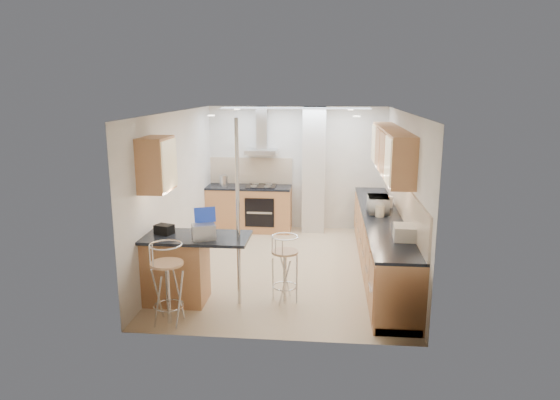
# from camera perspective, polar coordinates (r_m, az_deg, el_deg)

# --- Properties ---
(ground) EXTENTS (4.80, 4.80, 0.00)m
(ground) POSITION_cam_1_polar(r_m,az_deg,el_deg) (8.22, 0.83, -7.69)
(ground) COLOR beige
(ground) RESTS_ON ground
(room_shell) EXTENTS (3.64, 4.84, 2.51)m
(room_shell) POSITION_cam_1_polar(r_m,az_deg,el_deg) (8.16, 3.35, 3.37)
(room_shell) COLOR white
(room_shell) RESTS_ON ground
(right_counter) EXTENTS (0.63, 4.40, 0.92)m
(right_counter) POSITION_cam_1_polar(r_m,az_deg,el_deg) (8.09, 11.53, -4.84)
(right_counter) COLOR #BF834C
(right_counter) RESTS_ON ground
(back_counter) EXTENTS (1.70, 0.63, 0.92)m
(back_counter) POSITION_cam_1_polar(r_m,az_deg,el_deg) (10.19, -3.52, -0.94)
(back_counter) COLOR #BF834C
(back_counter) RESTS_ON ground
(peninsula) EXTENTS (1.47, 0.72, 0.94)m
(peninsula) POSITION_cam_1_polar(r_m,az_deg,el_deg) (6.89, -9.62, -7.78)
(peninsula) COLOR #BF834C
(peninsula) RESTS_ON ground
(microwave) EXTENTS (0.33, 0.49, 0.27)m
(microwave) POSITION_cam_1_polar(r_m,az_deg,el_deg) (8.06, 11.16, -0.52)
(microwave) COLOR white
(microwave) RESTS_ON right_counter
(laptop) EXTENTS (0.35, 0.31, 0.20)m
(laptop) POSITION_cam_1_polar(r_m,az_deg,el_deg) (6.56, -8.73, -3.59)
(laptop) COLOR #A2A6AA
(laptop) RESTS_ON peninsula
(bag) EXTENTS (0.28, 0.24, 0.13)m
(bag) POSITION_cam_1_polar(r_m,az_deg,el_deg) (6.91, -13.10, -3.28)
(bag) COLOR black
(bag) RESTS_ON peninsula
(bar_stool_near) EXTENTS (0.54, 0.54, 1.04)m
(bar_stool_near) POSITION_cam_1_polar(r_m,az_deg,el_deg) (6.35, -12.71, -9.31)
(bar_stool_near) COLOR tan
(bar_stool_near) RESTS_ON ground
(bar_stool_end) EXTENTS (0.54, 0.54, 0.94)m
(bar_stool_end) POSITION_cam_1_polar(r_m,az_deg,el_deg) (6.83, 0.55, -7.82)
(bar_stool_end) COLOR tan
(bar_stool_end) RESTS_ON ground
(jar_a) EXTENTS (0.15, 0.15, 0.19)m
(jar_a) POSITION_cam_1_polar(r_m,az_deg,el_deg) (8.47, 12.39, -0.22)
(jar_a) COLOR beige
(jar_a) RESTS_ON right_counter
(jar_b) EXTENTS (0.13, 0.13, 0.15)m
(jar_b) POSITION_cam_1_polar(r_m,az_deg,el_deg) (8.65, 12.28, -0.05)
(jar_b) COLOR beige
(jar_b) RESTS_ON right_counter
(jar_c) EXTENTS (0.15, 0.15, 0.18)m
(jar_c) POSITION_cam_1_polar(r_m,az_deg,el_deg) (7.84, 11.33, -1.24)
(jar_c) COLOR #C1B59A
(jar_c) RESTS_ON right_counter
(jar_d) EXTENTS (0.13, 0.13, 0.13)m
(jar_d) POSITION_cam_1_polar(r_m,az_deg,el_deg) (6.70, 13.65, -3.96)
(jar_d) COLOR white
(jar_d) RESTS_ON right_counter
(bread_bin) EXTENTS (0.31, 0.38, 0.19)m
(bread_bin) POSITION_cam_1_polar(r_m,az_deg,el_deg) (6.75, 14.06, -3.61)
(bread_bin) COLOR beige
(bread_bin) RESTS_ON right_counter
(kettle) EXTENTS (0.16, 0.16, 0.22)m
(kettle) POSITION_cam_1_polar(r_m,az_deg,el_deg) (10.12, -6.46, 2.21)
(kettle) COLOR #B6B9BB
(kettle) RESTS_ON back_counter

